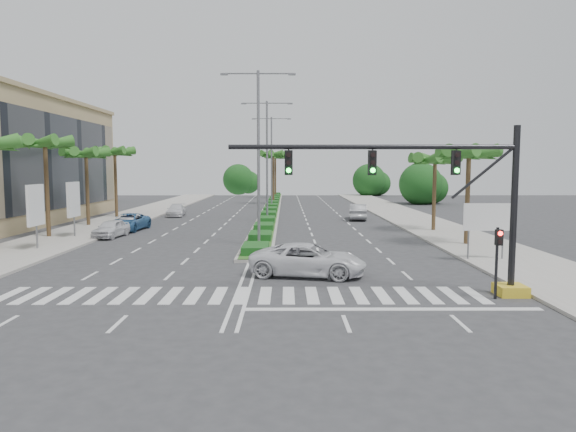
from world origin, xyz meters
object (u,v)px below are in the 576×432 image
(car_parked_c, at_px, (128,222))
(car_right, at_px, (358,212))
(car_parked_a, at_px, (111,229))
(car_crossing, at_px, (308,260))
(car_parked_b, at_px, (129,223))
(car_parked_d, at_px, (176,210))

(car_parked_c, height_order, car_right, car_right)
(car_parked_a, bearing_deg, car_parked_c, 96.96)
(car_right, bearing_deg, car_crossing, 83.81)
(car_parked_b, bearing_deg, car_parked_d, 82.30)
(car_parked_a, relative_size, car_parked_c, 0.78)
(car_parked_d, xyz_separation_m, car_right, (19.94, -4.03, 0.17))
(car_parked_c, distance_m, car_crossing, 23.88)
(car_crossing, bearing_deg, car_parked_c, 49.27)
(car_right, bearing_deg, car_parked_c, 30.47)
(car_parked_b, height_order, car_right, car_right)
(car_parked_b, relative_size, car_right, 0.77)
(car_parked_a, distance_m, car_crossing, 20.60)
(car_parked_c, xyz_separation_m, car_crossing, (14.81, -18.73, 0.07))
(car_parked_b, relative_size, car_parked_d, 0.85)
(car_parked_d, bearing_deg, car_parked_c, -99.75)
(car_parked_b, bearing_deg, car_right, 21.35)
(car_parked_b, xyz_separation_m, car_parked_d, (1.29, 13.27, 0.02))
(car_parked_d, bearing_deg, car_right, -15.69)
(car_right, bearing_deg, car_parked_b, 30.18)
(car_parked_a, relative_size, car_crossing, 0.71)
(car_parked_a, xyz_separation_m, car_right, (21.23, 13.78, 0.12))
(car_parked_c, relative_size, car_crossing, 0.91)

